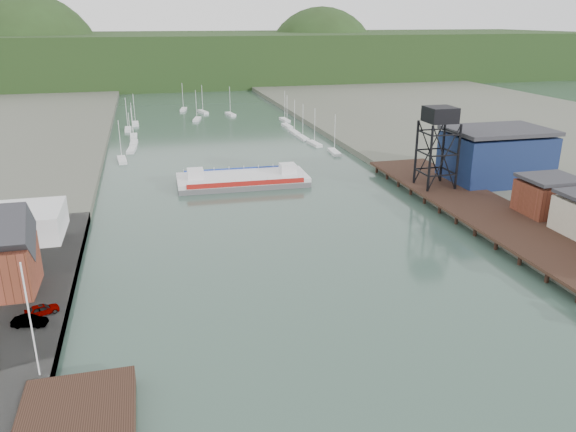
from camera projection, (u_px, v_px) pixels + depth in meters
name	position (u px, v px, depth m)	size (l,w,h in m)	color
ground	(393.00, 398.00, 53.89)	(600.00, 600.00, 0.00)	#314C42
east_pier	(478.00, 206.00, 102.96)	(14.00, 70.00, 2.45)	black
white_shed	(3.00, 225.00, 88.05)	(18.00, 12.00, 4.50)	silver
flagpole	(30.00, 321.00, 52.82)	(0.16, 0.16, 12.00)	silver
lift_tower	(440.00, 120.00, 109.77)	(6.50, 6.50, 16.00)	black
blue_shed	(496.00, 156.00, 117.95)	(20.50, 14.50, 11.30)	#0C1238
marina_sailboats	(214.00, 130.00, 180.26)	(57.71, 92.65, 0.90)	silver
distant_hills	(171.00, 62.00, 324.73)	(500.00, 120.00, 80.00)	#1F3015
chain_ferry	(243.00, 179.00, 122.52)	(28.44, 12.18, 4.05)	#555558
car_west_a	(42.00, 309.00, 65.75)	(1.54, 3.82, 1.30)	#999999
car_west_b	(29.00, 321.00, 63.24)	(1.34, 3.83, 1.26)	#999999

